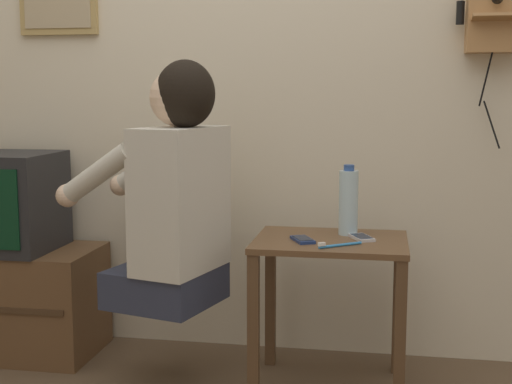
% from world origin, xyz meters
% --- Properties ---
extents(wall_back, '(6.80, 0.05, 2.55)m').
position_xyz_m(wall_back, '(0.00, 1.20, 1.27)').
color(wall_back, beige).
rests_on(wall_back, ground_plane).
extents(side_table, '(0.57, 0.44, 0.58)m').
position_xyz_m(side_table, '(0.32, 0.78, 0.46)').
color(side_table, brown).
rests_on(side_table, ground_plane).
extents(person, '(0.62, 0.52, 0.92)m').
position_xyz_m(person, '(-0.25, 0.69, 0.76)').
color(person, '#2D3347').
rests_on(person, ground_plane).
extents(tv_stand, '(0.72, 0.42, 0.46)m').
position_xyz_m(tv_stand, '(-1.05, 0.93, 0.23)').
color(tv_stand, brown).
rests_on(tv_stand, ground_plane).
extents(television, '(0.45, 0.41, 0.41)m').
position_xyz_m(television, '(-1.08, 0.91, 0.67)').
color(television, '#232326').
rests_on(television, tv_stand).
extents(wall_phone_antique, '(0.24, 0.18, 0.76)m').
position_xyz_m(wall_phone_antique, '(0.92, 1.12, 1.45)').
color(wall_phone_antique, '#AD7A47').
extents(cell_phone_held, '(0.11, 0.14, 0.01)m').
position_xyz_m(cell_phone_held, '(0.22, 0.72, 0.59)').
color(cell_phone_held, navy).
rests_on(cell_phone_held, side_table).
extents(cell_phone_spare, '(0.11, 0.14, 0.01)m').
position_xyz_m(cell_phone_spare, '(0.44, 0.80, 0.59)').
color(cell_phone_spare, silver).
rests_on(cell_phone_spare, side_table).
extents(water_bottle, '(0.07, 0.07, 0.27)m').
position_xyz_m(water_bottle, '(0.38, 0.88, 0.71)').
color(water_bottle, silver).
rests_on(water_bottle, side_table).
extents(toothbrush, '(0.15, 0.12, 0.02)m').
position_xyz_m(toothbrush, '(0.36, 0.65, 0.59)').
color(toothbrush, '#338CD8').
rests_on(toothbrush, side_table).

